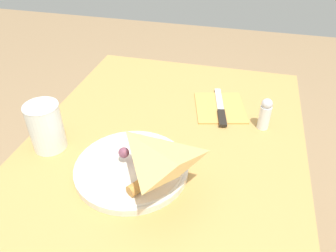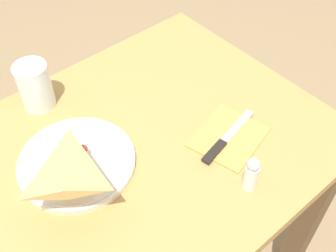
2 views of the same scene
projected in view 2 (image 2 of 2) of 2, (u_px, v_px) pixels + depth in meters
The scene contains 6 objects.
dining_table at pixel (119, 197), 0.99m from camera, with size 0.97×0.66×0.75m.
plate_pizza at pixel (76, 161), 0.87m from camera, with size 0.24×0.24×0.05m.
milk_glass at pixel (35, 88), 0.97m from camera, with size 0.08×0.08×0.11m.
napkin_folded at pixel (229, 137), 0.93m from camera, with size 0.18×0.17×0.00m.
butter_knife at pixel (227, 138), 0.92m from camera, with size 0.19×0.06×0.01m.
salt_shaker at pixel (251, 173), 0.82m from camera, with size 0.03×0.03×0.08m.
Camera 2 is at (-0.27, -0.49, 1.46)m, focal length 45.00 mm.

